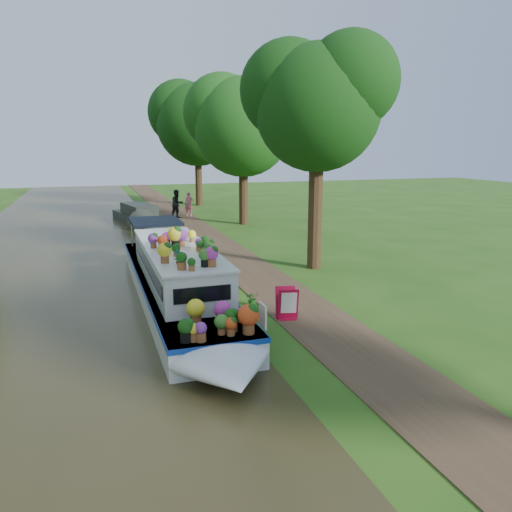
# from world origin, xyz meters

# --- Properties ---
(ground) EXTENTS (100.00, 100.00, 0.00)m
(ground) POSITION_xyz_m (0.00, 0.00, 0.00)
(ground) COLOR #244C13
(ground) RESTS_ON ground
(canal_water) EXTENTS (10.00, 100.00, 0.02)m
(canal_water) POSITION_xyz_m (-6.00, 0.00, 0.01)
(canal_water) COLOR #2D2713
(canal_water) RESTS_ON ground
(towpath) EXTENTS (2.20, 100.00, 0.03)m
(towpath) POSITION_xyz_m (1.20, 0.00, 0.01)
(towpath) COLOR #42301F
(towpath) RESTS_ON ground
(plant_boat) EXTENTS (2.29, 13.52, 2.29)m
(plant_boat) POSITION_xyz_m (-2.25, -0.21, 0.85)
(plant_boat) COLOR silver
(plant_boat) RESTS_ON canal_water
(tree_near_overhang) EXTENTS (5.52, 5.28, 8.99)m
(tree_near_overhang) POSITION_xyz_m (3.79, 3.06, 6.60)
(tree_near_overhang) COLOR black
(tree_near_overhang) RESTS_ON ground
(tree_near_mid) EXTENTS (6.90, 6.60, 9.40)m
(tree_near_mid) POSITION_xyz_m (4.48, 15.08, 6.44)
(tree_near_mid) COLOR black
(tree_near_mid) RESTS_ON ground
(tree_near_far) EXTENTS (7.59, 7.26, 10.30)m
(tree_near_far) POSITION_xyz_m (3.98, 26.09, 7.05)
(tree_near_far) COLOR black
(tree_near_far) RESTS_ON ground
(second_boat) EXTENTS (3.01, 6.69, 1.24)m
(second_boat) POSITION_xyz_m (-1.75, 17.19, 0.50)
(second_boat) COLOR black
(second_boat) RESTS_ON canal_water
(sandwich_board) EXTENTS (0.61, 0.57, 0.91)m
(sandwich_board) POSITION_xyz_m (0.45, -2.41, 0.44)
(sandwich_board) COLOR #A20B2E
(sandwich_board) RESTS_ON towpath
(pedestrian_pink) EXTENTS (0.72, 0.62, 1.67)m
(pedestrian_pink) POSITION_xyz_m (1.90, 19.58, 0.86)
(pedestrian_pink) COLOR #DB5A95
(pedestrian_pink) RESTS_ON towpath
(pedestrian_dark) EXTENTS (1.16, 1.06, 1.93)m
(pedestrian_dark) POSITION_xyz_m (0.95, 18.71, 1.00)
(pedestrian_dark) COLOR black
(pedestrian_dark) RESTS_ON towpath
(verge_plant) EXTENTS (0.46, 0.42, 0.45)m
(verge_plant) POSITION_xyz_m (-0.07, -0.85, 0.22)
(verge_plant) COLOR #27611D
(verge_plant) RESTS_ON ground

